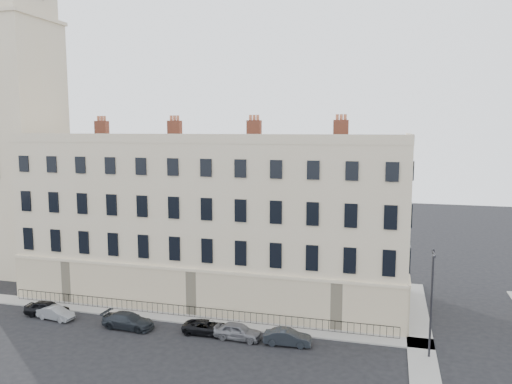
% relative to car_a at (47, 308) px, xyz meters
% --- Properties ---
extents(ground, '(160.00, 160.00, 0.00)m').
position_rel_car_a_xyz_m(ground, '(18.17, -2.61, -0.66)').
color(ground, black).
rests_on(ground, ground).
extents(terrace, '(36.22, 12.22, 17.00)m').
position_rel_car_a_xyz_m(terrace, '(12.21, 9.36, 6.84)').
color(terrace, beige).
rests_on(terrace, ground).
extents(church_tower, '(8.00, 8.13, 44.00)m').
position_rel_car_a_xyz_m(church_tower, '(-11.83, 11.39, 18.00)').
color(church_tower, beige).
rests_on(church_tower, ground).
extents(pavement_terrace, '(48.00, 2.00, 0.12)m').
position_rel_car_a_xyz_m(pavement_terrace, '(8.17, 2.39, -0.60)').
color(pavement_terrace, gray).
rests_on(pavement_terrace, ground).
extents(pavement_east_return, '(2.00, 24.00, 0.12)m').
position_rel_car_a_xyz_m(pavement_east_return, '(31.17, 5.39, -0.60)').
color(pavement_east_return, gray).
rests_on(pavement_east_return, ground).
extents(railings, '(35.00, 0.04, 0.96)m').
position_rel_car_a_xyz_m(railings, '(12.17, 2.79, -0.11)').
color(railings, black).
rests_on(railings, ground).
extents(car_a, '(3.97, 1.81, 1.32)m').
position_rel_car_a_xyz_m(car_a, '(0.00, 0.00, 0.00)').
color(car_a, black).
rests_on(car_a, ground).
extents(car_b, '(3.47, 1.57, 1.10)m').
position_rel_car_a_xyz_m(car_b, '(1.27, -0.52, -0.11)').
color(car_b, gray).
rests_on(car_b, ground).
extents(car_c, '(4.46, 1.98, 1.27)m').
position_rel_car_a_xyz_m(car_c, '(8.22, -0.59, -0.03)').
color(car_c, '#20252B').
rests_on(car_c, ground).
extents(car_d, '(3.90, 1.90, 1.07)m').
position_rel_car_a_xyz_m(car_d, '(14.82, 0.03, -0.13)').
color(car_d, black).
rests_on(car_d, ground).
extents(car_e, '(3.85, 1.72, 1.29)m').
position_rel_car_a_xyz_m(car_e, '(17.53, -0.30, -0.02)').
color(car_e, slate).
rests_on(car_e, ground).
extents(car_f, '(3.69, 1.49, 1.19)m').
position_rel_car_a_xyz_m(car_f, '(21.46, -0.32, -0.06)').
color(car_f, black).
rests_on(car_f, ground).
extents(streetlamp, '(0.28, 1.72, 7.95)m').
position_rel_car_a_xyz_m(streetlamp, '(31.62, 0.08, 3.75)').
color(streetlamp, '#2A2A2F').
rests_on(streetlamp, ground).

